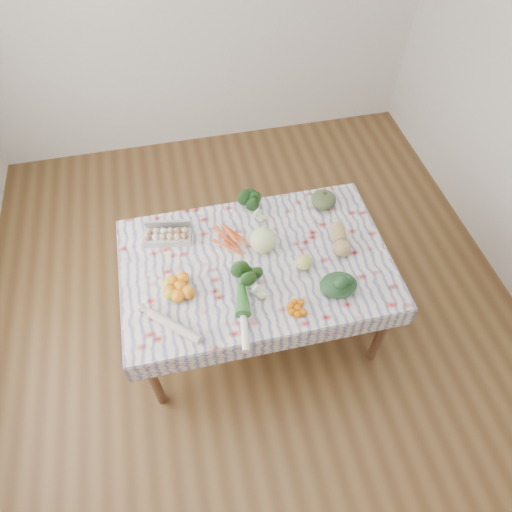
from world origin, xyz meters
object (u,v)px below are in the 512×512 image
Objects in this scene: dining_table at (256,270)px; grapefruit at (304,262)px; cabbage at (263,240)px; butternut_squash at (340,239)px; kabocha_squash at (324,199)px; egg_carton at (167,237)px.

dining_table is 0.32m from grapefruit.
dining_table is 9.77× the size of cabbage.
cabbage is 0.68× the size of butternut_squash.
butternut_squash is at bearing -90.47° from kabocha_squash.
cabbage is at bearing -8.45° from egg_carton.
egg_carton is at bearing 150.85° from dining_table.
cabbage is 0.29m from grapefruit.
grapefruit is (0.21, -0.20, -0.03)m from cabbage.
egg_carton is 1.06m from kabocha_squash.
dining_table is at bearing -145.93° from kabocha_squash.
grapefruit reaches higher than dining_table.
cabbage is (0.57, -0.19, 0.04)m from egg_carton.
egg_carton is at bearing 175.83° from butternut_squash.
egg_carton is at bearing -175.37° from kabocha_squash.
grapefruit is at bearing -43.69° from cabbage.
egg_carton is 0.61m from cabbage.
dining_table is 6.60× the size of butternut_squash.
egg_carton is 1.23× the size of butternut_squash.
dining_table is at bearing -124.24° from cabbage.
egg_carton is 1.82× the size of cabbage.
dining_table is 0.20m from cabbage.
cabbage reaches higher than grapefruit.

